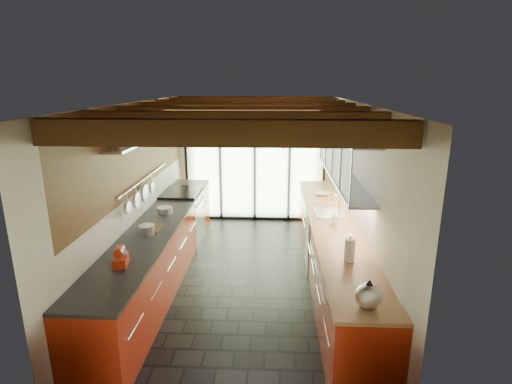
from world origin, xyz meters
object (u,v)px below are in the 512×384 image
Objects in this scene: stand_mixer at (121,258)px; bowl at (322,194)px; kettle at (369,295)px; paper_towel at (350,251)px; soap_bottle at (334,218)px.

bowl is (2.54, 2.92, -0.06)m from stand_mixer.
stand_mixer reaches higher than bowl.
kettle is 0.97× the size of paper_towel.
bowl is at bearing 90.00° from soap_bottle.
bowl is at bearing 49.01° from stand_mixer.
stand_mixer is 3.87m from bowl.
soap_bottle is 0.89× the size of bowl.
kettle reaches higher than stand_mixer.
kettle is 2.14m from soap_bottle.
bowl is at bearing 90.00° from paper_towel.
stand_mixer is at bearing -175.35° from paper_towel.
soap_bottle is (-0.00, 1.20, -0.03)m from paper_towel.
stand_mixer is at bearing 163.75° from kettle.
bowl is at bearing 90.00° from kettle.
stand_mixer is 0.84× the size of paper_towel.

